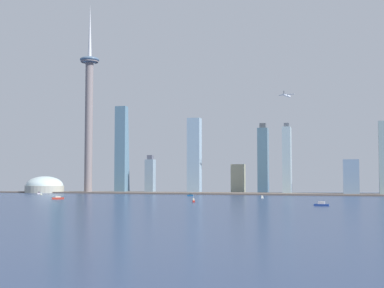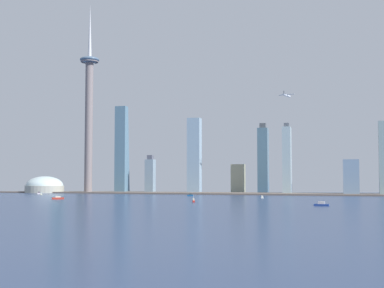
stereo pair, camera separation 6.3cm
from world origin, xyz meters
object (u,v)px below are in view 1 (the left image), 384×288
object	(u,v)px
boat_0	(39,193)
boat_5	(58,198)
skyscraper_6	(122,150)
boat_7	(190,195)
skyscraper_8	(263,159)
skyscraper_3	(287,160)
skyscraper_1	(351,177)
skyscraper_4	(194,156)
skyscraper_0	(58,147)
boat_2	(262,197)
skyscraper_5	(238,179)
stadium_dome	(45,187)
airplane	(287,95)
boat_1	(321,204)
boat_3	(194,201)
boat_6	(41,194)
skyscraper_7	(150,175)
skyscraper_9	(83,149)
observation_tower	(89,104)

from	to	relation	value
boat_0	boat_5	size ratio (longest dim) A/B	0.84
skyscraper_6	boat_7	world-z (taller)	skyscraper_6
skyscraper_8	skyscraper_3	bearing A→B (deg)	-50.40
skyscraper_1	skyscraper_6	bearing A→B (deg)	178.12
skyscraper_4	boat_5	size ratio (longest dim) A/B	8.64
skyscraper_0	skyscraper_4	distance (m)	268.45
skyscraper_0	boat_2	world-z (taller)	skyscraper_0
skyscraper_5	stadium_dome	bearing A→B (deg)	-166.05
skyscraper_4	boat_5	bearing A→B (deg)	-111.04
skyscraper_8	boat_7	size ratio (longest dim) A/B	12.96
boat_7	airplane	bearing A→B (deg)	-156.98
stadium_dome	boat_5	xyz separation A→B (m)	(166.03, -242.25, -9.72)
boat_0	skyscraper_5	bearing A→B (deg)	91.76
skyscraper_6	boat_1	size ratio (longest dim) A/B	10.42
skyscraper_1	airplane	bearing A→B (deg)	-168.98
boat_3	airplane	size ratio (longest dim) A/B	0.34
boat_6	boat_7	size ratio (longest dim) A/B	1.09
skyscraper_6	boat_0	size ratio (longest dim) A/B	12.23
skyscraper_7	boat_7	world-z (taller)	skyscraper_7
skyscraper_6	skyscraper_9	distance (m)	139.53
skyscraper_4	boat_6	xyz separation A→B (m)	(-224.63, -143.75, -66.63)
stadium_dome	boat_1	bearing A→B (deg)	-31.49
boat_3	airplane	bearing A→B (deg)	143.79
observation_tower	boat_2	size ratio (longest dim) A/B	34.72
skyscraper_5	skyscraper_6	size ratio (longest dim) A/B	0.33
stadium_dome	boat_0	bearing A→B (deg)	-65.73
skyscraper_8	boat_5	distance (m)	418.81
boat_5	airplane	xyz separation A→B (m)	(281.71, 251.47, 164.28)
skyscraper_4	boat_2	bearing A→B (deg)	-50.96
skyscraper_5	boat_1	world-z (taller)	skyscraper_5
observation_tower	boat_7	size ratio (longest dim) A/B	35.35
boat_0	skyscraper_4	bearing A→B (deg)	90.94
skyscraper_6	boat_6	world-z (taller)	skyscraper_6
skyscraper_8	boat_3	size ratio (longest dim) A/B	13.68
skyscraper_9	boat_5	size ratio (longest dim) A/B	11.23
skyscraper_8	boat_7	distance (m)	217.02
stadium_dome	boat_7	bearing A→B (deg)	-15.57
boat_2	boat_3	distance (m)	149.36
skyscraper_1	boat_3	bearing A→B (deg)	-121.70
skyscraper_8	boat_5	world-z (taller)	skyscraper_8
skyscraper_4	boat_3	distance (m)	336.83
skyscraper_4	boat_0	bearing A→B (deg)	-154.49
skyscraper_7	boat_7	xyz separation A→B (m)	(112.67, -127.42, -30.89)
skyscraper_6	airplane	distance (m)	323.04
stadium_dome	skyscraper_0	world-z (taller)	skyscraper_0
stadium_dome	boat_5	bearing A→B (deg)	-55.58
observation_tower	skyscraper_3	size ratio (longest dim) A/B	2.88
observation_tower	skyscraper_0	distance (m)	110.51
observation_tower	boat_2	distance (m)	404.81
skyscraper_1	skyscraper_8	distance (m)	174.86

